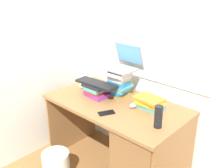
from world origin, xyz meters
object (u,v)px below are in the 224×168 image
book_stack_side (149,103)px  laptop (123,62)px  water_bottle (158,117)px  mug (84,82)px  cell_phone (106,113)px  computer_mouse (134,105)px  desk (141,149)px  wastebasket (56,166)px  keyboard (96,84)px  book_stack_keyboard_riser (96,90)px  book_stack_tall (119,83)px

book_stack_side → laptop: laptop is taller
book_stack_side → water_bottle: 0.31m
mug → cell_phone: mug is taller
computer_mouse → water_bottle: 0.38m
mug → cell_phone: size_ratio=0.89×
desk → water_bottle: size_ratio=7.35×
cell_phone → wastebasket: 0.76m
laptop → keyboard: size_ratio=0.73×
book_stack_keyboard_riser → book_stack_tall: bearing=49.4°
desk → computer_mouse: computer_mouse is taller
book_stack_tall → computer_mouse: bearing=-19.8°
cell_phone → wastebasket: cell_phone is taller
laptop → computer_mouse: bearing=-30.7°
book_stack_side → mug: (-0.80, -0.04, -0.01)m
desk → keyboard: 0.72m
keyboard → cell_phone: bearing=-34.8°
keyboard → cell_phone: keyboard is taller
mug → water_bottle: (1.03, -0.17, 0.04)m
laptop → book_stack_keyboard_riser: bearing=-121.5°
book_stack_keyboard_riser → computer_mouse: size_ratio=2.34×
book_stack_tall → mug: (-0.42, -0.07, -0.09)m
cell_phone → mug: bearing=-177.7°
desk → book_stack_keyboard_riser: book_stack_keyboard_riser is taller
book_stack_side → wastebasket: (-0.60, -0.60, -0.64)m
book_stack_tall → keyboard: bearing=-129.4°
laptop → wastebasket: size_ratio=1.07×
computer_mouse → book_stack_keyboard_riser: bearing=-170.6°
keyboard → mug: bearing=158.4°
keyboard → wastebasket: size_ratio=1.48×
water_bottle → wastebasket: 1.13m
keyboard → computer_mouse: size_ratio=4.04×
computer_mouse → cell_phone: (-0.09, -0.25, -0.01)m
book_stack_keyboard_riser → book_stack_side: 0.54m
computer_mouse → wastebasket: 0.94m
computer_mouse → book_stack_side: bearing=30.4°
keyboard → water_bottle: (0.74, -0.08, -0.05)m
book_stack_keyboard_riser → keyboard: bearing=-18.1°
book_stack_tall → book_stack_keyboard_riser: bearing=-130.6°
mug → book_stack_side: bearing=3.1°
book_stack_keyboard_riser → laptop: 0.37m
cell_phone → water_bottle: bearing=40.9°
desk → mug: 0.92m
book_stack_side → book_stack_tall: bearing=175.8°
cell_phone → wastebasket: size_ratio=0.48×
desk → book_stack_tall: (-0.41, 0.17, 0.46)m
book_stack_side → book_stack_keyboard_riser: bearing=-165.4°
mug → wastebasket: bearing=-69.7°
book_stack_tall → mug: bearing=-170.5°
book_stack_keyboard_riser → wastebasket: size_ratio=0.86×
desk → wastebasket: bearing=-143.9°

